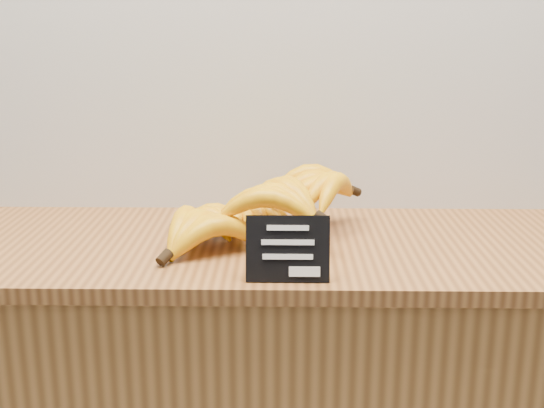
{
  "coord_description": "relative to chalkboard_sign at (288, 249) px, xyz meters",
  "views": [
    {
      "loc": [
        -0.18,
        1.42,
        1.36
      ],
      "look_at": [
        -0.2,
        2.7,
        1.02
      ],
      "focal_mm": 45.0,
      "sensor_mm": 36.0,
      "label": 1
    }
  ],
  "objects": [
    {
      "name": "counter_top",
      "position": [
        -0.03,
        0.22,
        -0.07
      ],
      "size": [
        1.41,
        0.54,
        0.03
      ],
      "primitive_type": "cube",
      "color": "#945E2E",
      "rests_on": "counter"
    },
    {
      "name": "chalkboard_sign",
      "position": [
        0.0,
        0.0,
        0.0
      ],
      "size": [
        0.14,
        0.03,
        0.11
      ],
      "primitive_type": "cube",
      "rotation": [
        -0.24,
        0.0,
        0.0
      ],
      "color": "black",
      "rests_on": "counter_top"
    },
    {
      "name": "banana_pile",
      "position": [
        -0.07,
        0.23,
        0.0
      ],
      "size": [
        0.49,
        0.35,
        0.13
      ],
      "color": "#EEAD09",
      "rests_on": "counter_top"
    }
  ]
}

